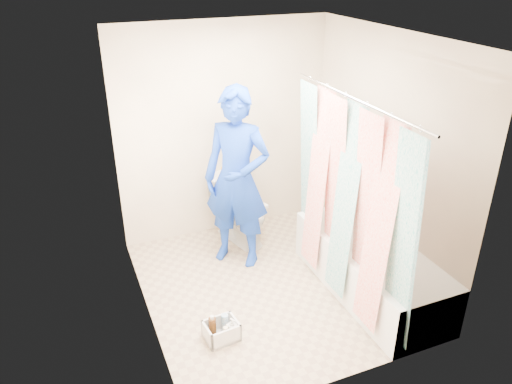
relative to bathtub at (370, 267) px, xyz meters
name	(u,v)px	position (x,y,z in m)	size (l,w,h in m)	color
floor	(271,286)	(-0.85, 0.43, -0.27)	(2.60, 2.60, 0.00)	tan
ceiling	(275,37)	(-0.85, 0.43, 2.13)	(2.40, 2.60, 0.02)	white
wall_back	(224,132)	(-0.85, 1.73, 0.93)	(2.40, 0.02, 2.40)	beige
wall_front	(352,249)	(-0.85, -0.88, 0.93)	(2.40, 0.02, 2.40)	beige
wall_left	(137,199)	(-2.05, 0.43, 0.93)	(0.02, 2.60, 2.40)	beige
wall_right	(385,157)	(0.35, 0.43, 0.93)	(0.02, 2.60, 2.40)	beige
bathtub	(370,267)	(0.00, 0.00, 0.00)	(0.70, 1.75, 0.50)	white
curtain_rod	(356,99)	(-0.33, 0.00, 1.68)	(0.02, 0.02, 1.90)	silver
shower_curtain	(347,204)	(-0.33, 0.00, 0.75)	(0.06, 1.75, 1.80)	white
toilet	(241,210)	(-0.80, 1.38, 0.11)	(0.42, 0.73, 0.75)	silver
tank_lid	(247,209)	(-0.77, 1.27, 0.17)	(0.46, 0.20, 0.03)	silver
tank_internals	(227,176)	(-0.89, 1.56, 0.47)	(0.18, 0.08, 0.24)	black
plumber	(237,179)	(-0.97, 1.01, 0.67)	(0.69, 0.45, 1.88)	#102AA0
cleaning_caddy	(222,331)	(-1.54, -0.09, -0.19)	(0.30, 0.25, 0.21)	silver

